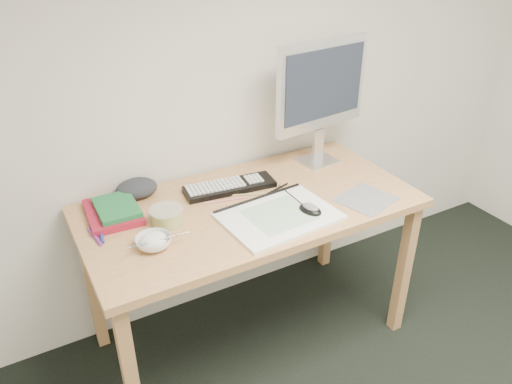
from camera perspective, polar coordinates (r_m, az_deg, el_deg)
desk at (r=2.13m, az=-0.62°, el=-3.18°), size 1.40×0.70×0.75m
mousepad at (r=2.17m, az=12.49°, el=-0.79°), size 0.27×0.26×0.00m
sketchpad at (r=1.99m, az=2.65°, el=-2.77°), size 0.47×0.35×0.01m
keyboard at (r=2.19m, az=-3.02°, el=0.61°), size 0.41×0.17×0.02m
monitor at (r=2.33m, az=7.52°, el=11.62°), size 0.50×0.17×0.58m
mouse at (r=2.01m, az=6.24°, el=-1.76°), size 0.09×0.12×0.04m
rice_bowl at (r=1.85m, az=-11.61°, el=-5.64°), size 0.15×0.15×0.04m
chopsticks at (r=1.82m, az=-11.11°, el=-5.40°), size 0.22×0.03×0.02m
fruit_tub at (r=1.97m, az=-10.19°, el=-2.73°), size 0.13×0.13×0.06m
book_red at (r=2.08m, az=-16.03°, el=-2.25°), size 0.22×0.28×0.03m
book_green at (r=2.07m, az=-15.63°, el=-1.68°), size 0.16×0.22×0.02m
cloth_lump at (r=2.20m, az=-13.49°, el=0.40°), size 0.16×0.14×0.06m
pencil_pink at (r=2.11m, az=-3.39°, el=-0.94°), size 0.19×0.05×0.01m
pencil_tan at (r=2.14m, az=-1.46°, el=-0.31°), size 0.18×0.09×0.01m
pencil_black at (r=2.17m, az=1.84°, el=0.07°), size 0.20×0.06×0.01m
marker_blue at (r=1.98m, az=-17.30°, el=-4.46°), size 0.03×0.14×0.01m
marker_orange at (r=2.04m, az=-17.26°, el=-3.42°), size 0.05×0.13×0.01m
marker_purple at (r=1.97m, az=-17.94°, el=-4.87°), size 0.03×0.13×0.01m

